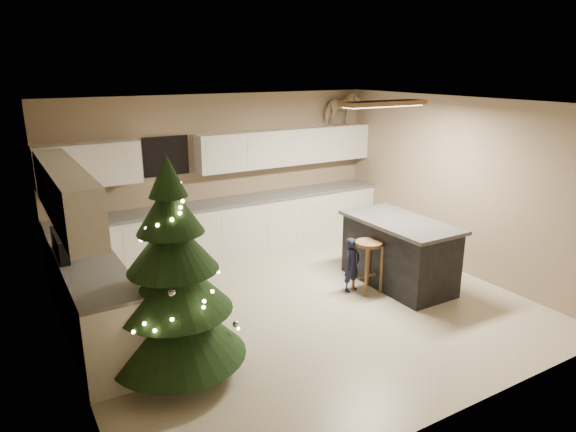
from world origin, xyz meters
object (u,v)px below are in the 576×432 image
(island, at_px, (399,252))
(toddler, at_px, (352,265))
(bar_stool, at_px, (368,254))
(christmas_tree, at_px, (175,289))
(rocking_horse, at_px, (342,108))

(island, height_order, toddler, island)
(bar_stool, relative_size, christmas_tree, 0.32)
(island, height_order, rocking_horse, rocking_horse)
(rocking_horse, bearing_deg, toddler, 141.38)
(bar_stool, bearing_deg, christmas_tree, -168.96)
(island, distance_m, christmas_tree, 3.51)
(island, distance_m, rocking_horse, 3.07)
(bar_stool, xyz_separation_m, christmas_tree, (-2.90, -0.57, 0.38))
(toddler, xyz_separation_m, rocking_horse, (1.41, 2.23, 1.91))
(rocking_horse, bearing_deg, christmas_tree, 118.92)
(island, bearing_deg, bar_stool, 177.82)
(bar_stool, xyz_separation_m, rocking_horse, (1.23, 2.36, 1.75))
(island, height_order, christmas_tree, christmas_tree)
(bar_stool, distance_m, rocking_horse, 3.18)
(island, relative_size, rocking_horse, 2.51)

